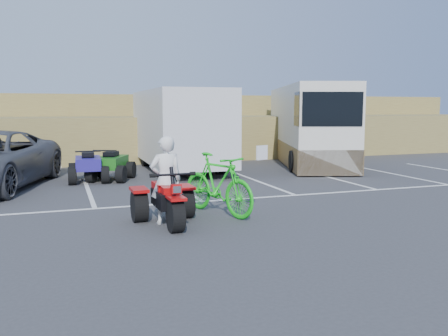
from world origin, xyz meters
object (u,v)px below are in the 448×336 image
object	(u,v)px
red_trike_atv	(168,225)
quad_atv_green	(112,180)
rider	(166,180)
green_dirt_bike	(218,184)
quad_atv_blue	(89,182)
rv_motorhome	(308,130)
cargo_trailer	(180,127)

from	to	relation	value
red_trike_atv	quad_atv_green	bearing A→B (deg)	92.88
rider	quad_atv_green	size ratio (longest dim) A/B	1.11
green_dirt_bike	quad_atv_blue	world-z (taller)	green_dirt_bike
red_trike_atv	quad_atv_green	size ratio (longest dim) A/B	1.07
rv_motorhome	quad_atv_blue	bearing A→B (deg)	-146.28
rider	quad_atv_blue	distance (m)	6.59
red_trike_atv	quad_atv_blue	xyz separation A→B (m)	(-1.21, 6.56, 0.00)
green_dirt_bike	cargo_trailer	world-z (taller)	cargo_trailer
rider	red_trike_atv	bearing A→B (deg)	90.00
green_dirt_bike	rv_motorhome	bearing A→B (deg)	28.28
green_dirt_bike	quad_atv_blue	distance (m)	6.48
rv_motorhome	quad_atv_green	xyz separation A→B (m)	(-8.75, -2.50, -1.42)
rider	rv_motorhome	distance (m)	12.23
quad_atv_green	rv_motorhome	bearing A→B (deg)	39.95
rider	rv_motorhome	world-z (taller)	rv_motorhome
cargo_trailer	quad_atv_blue	bearing A→B (deg)	-151.04
rv_motorhome	quad_atv_green	size ratio (longest dim) A/B	5.64
green_dirt_bike	quad_atv_blue	bearing A→B (deg)	90.63
rider	rv_motorhome	xyz separation A→B (m)	(8.29, 8.97, 0.50)
green_dirt_bike	quad_atv_green	world-z (taller)	green_dirt_bike
rv_motorhome	quad_atv_green	world-z (taller)	rv_motorhome
quad_atv_blue	quad_atv_green	distance (m)	0.75
rider	quad_atv_blue	xyz separation A→B (m)	(-1.21, 6.41, -0.92)
rv_motorhome	quad_atv_blue	distance (m)	9.94
rv_motorhome	quad_atv_green	distance (m)	9.21
green_dirt_bike	rv_motorhome	world-z (taller)	rv_motorhome
red_trike_atv	rider	world-z (taller)	rider
rv_motorhome	quad_atv_blue	size ratio (longest dim) A/B	5.62
rv_motorhome	cargo_trailer	bearing A→B (deg)	-155.31
rider	green_dirt_bike	xyz separation A→B (m)	(1.29, 0.48, -0.22)
quad_atv_green	cargo_trailer	bearing A→B (deg)	57.57
rider	green_dirt_bike	distance (m)	1.39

